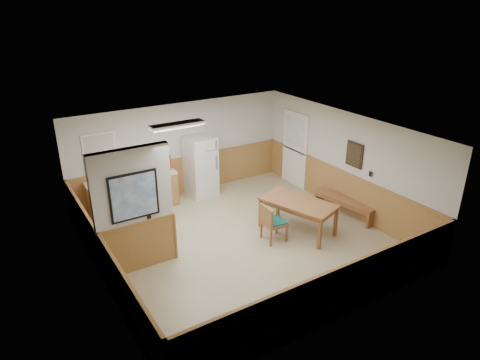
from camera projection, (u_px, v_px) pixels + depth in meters
ground at (241, 240)px, 9.47m from camera, size 6.00×6.00×0.00m
ceiling at (241, 132)px, 8.49m from camera, size 6.00×6.00×0.02m
back_wall at (181, 150)px, 11.32m from camera, size 6.00×0.02×2.50m
right_wall at (345, 162)px, 10.43m from camera, size 0.02×6.00×2.50m
left_wall at (97, 226)px, 7.52m from camera, size 0.02×6.00×2.50m
wainscot_back at (183, 176)px, 11.60m from camera, size 6.00×0.04×1.00m
wainscot_right at (342, 191)px, 10.72m from camera, size 0.04×6.00×1.00m
wainscot_left at (103, 262)px, 7.82m from camera, size 0.04×6.00×1.00m
partition_wall at (134, 212)px, 8.04m from camera, size 1.50×0.20×2.50m
kitchen_counter at (144, 191)px, 10.80m from camera, size 2.20×0.61×1.00m
exterior_door at (295, 149)px, 11.98m from camera, size 0.07×1.02×2.15m
kitchen_window at (100, 153)px, 10.17m from camera, size 0.80×0.04×1.00m
wall_painting at (354, 155)px, 10.07m from camera, size 0.04×0.50×0.60m
fluorescent_fixture at (177, 125)px, 9.14m from camera, size 1.20×0.30×0.09m
refrigerator at (201, 166)px, 11.38m from camera, size 0.76×0.74×1.64m
dining_table at (298, 205)px, 9.61m from camera, size 1.34×1.86×0.75m
dining_bench at (345, 202)px, 10.45m from camera, size 0.62×1.69×0.45m
dining_chair at (271, 221)px, 9.27m from camera, size 0.68×0.50×0.85m
fire_extinguisher at (169, 162)px, 10.84m from camera, size 0.16×0.16×0.48m
soap_bottle at (100, 179)px, 10.04m from camera, size 0.08×0.08×0.25m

